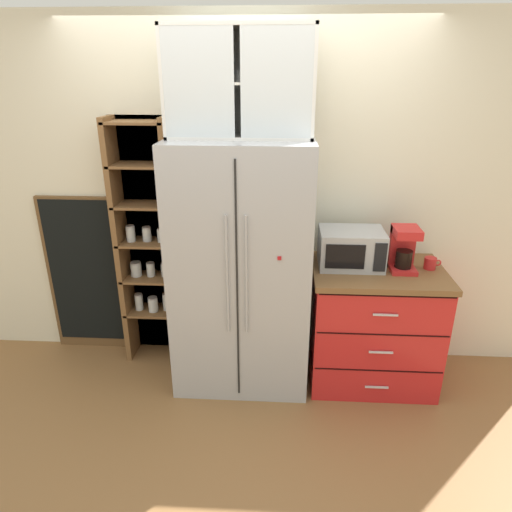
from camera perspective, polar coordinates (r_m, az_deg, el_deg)
name	(u,v)px	position (r m, az deg, el deg)	size (l,w,h in m)	color
ground_plane	(243,374)	(3.61, -1.66, -14.59)	(10.68, 10.68, 0.00)	olive
wall_back_cream	(246,200)	(3.41, -1.31, 7.11)	(4.98, 0.10, 2.55)	silver
refrigerator	(242,267)	(3.18, -1.80, -1.44)	(0.94, 0.68, 1.77)	#ADAFB5
pantry_shelf_column	(149,244)	(3.54, -13.29, 1.49)	(0.48, 0.27, 1.88)	brown
counter_cabinet	(373,325)	(3.45, 14.46, -8.35)	(0.91, 0.66, 0.89)	red
microwave	(351,248)	(3.21, 11.87, 0.97)	(0.44, 0.33, 0.26)	#ADAFB5
coffee_maker	(404,248)	(3.24, 18.08, 0.96)	(0.17, 0.20, 0.31)	red
mug_red	(430,263)	(3.35, 21.09, -0.85)	(0.12, 0.08, 0.08)	red
bottle_clear	(379,252)	(3.26, 15.22, 0.46)	(0.06, 0.06, 0.24)	silver
upper_cabinet	(240,84)	(2.96, -2.01, 20.88)	(0.91, 0.32, 0.65)	silver
chalkboard_menu	(85,275)	(3.87, -20.72, -2.26)	(0.60, 0.04, 1.30)	brown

